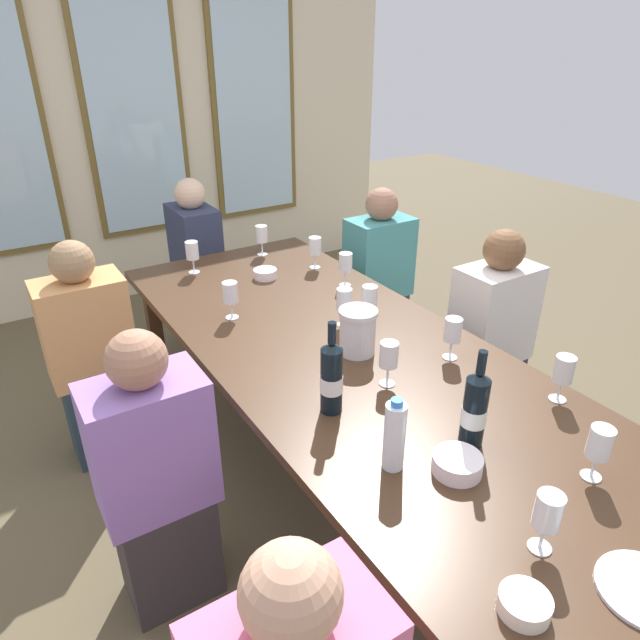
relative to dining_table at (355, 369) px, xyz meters
The scene contains 27 objects.
ground_plane 0.68m from the dining_table, ahead, with size 12.00×12.00×0.00m, color brown.
back_wall_with_windows 2.89m from the dining_table, 90.00° to the left, with size 4.27×0.10×2.90m.
dining_table is the anchor object (origin of this frame).
metal_pitcher 0.16m from the dining_table, 44.32° to the left, with size 0.16×0.16×0.19m.
wine_bottle_0 0.66m from the dining_table, 90.55° to the right, with size 0.08×0.08×0.34m.
wine_bottle_1 0.42m from the dining_table, 138.34° to the right, with size 0.08×0.08×0.34m.
tasting_bowl_0 0.72m from the dining_table, 100.73° to the right, with size 0.15×0.15×0.05m, color white.
tasting_bowl_1 1.16m from the dining_table, 106.57° to the right, with size 0.12×0.12×0.04m, color white.
tasting_bowl_2 0.92m from the dining_table, 85.59° to the left, with size 0.12×0.12×0.05m, color white.
water_bottle 0.67m from the dining_table, 115.64° to the right, with size 0.06×0.06×0.24m.
wine_glass_0 1.22m from the dining_table, 100.45° to the left, with size 0.07×0.07×0.17m.
wine_glass_1 1.27m from the dining_table, 80.01° to the left, with size 0.07×0.07×0.17m.
wine_glass_2 0.33m from the dining_table, 65.26° to the left, with size 0.07×0.07×0.17m.
wine_glass_3 0.73m from the dining_table, 58.72° to the left, with size 0.07×0.07×0.17m.
wine_glass_4 0.78m from the dining_table, 55.36° to the right, with size 0.07×0.07×0.17m.
wine_glass_5 1.04m from the dining_table, 98.72° to the right, with size 0.07×0.07×0.17m.
wine_glass_6 0.96m from the dining_table, 78.89° to the right, with size 0.07×0.07×0.17m.
wine_glass_7 0.67m from the dining_table, 115.19° to the left, with size 0.07×0.07×0.17m.
wine_glass_8 0.29m from the dining_table, 94.14° to the right, with size 0.07×0.07×0.17m.
wine_glass_9 0.99m from the dining_table, 67.69° to the left, with size 0.07×0.07×0.17m.
wine_glass_10 0.41m from the dining_table, 33.66° to the right, with size 0.07×0.07×0.17m.
wine_glass_11 0.36m from the dining_table, 43.57° to the left, with size 0.07×0.07×0.17m.
seated_person_0 0.86m from the dining_table, behind, with size 0.38×0.24×1.11m.
seated_person_1 0.86m from the dining_table, ahead, with size 0.38×0.24×1.11m.
seated_person_4 1.26m from the dining_table, 132.39° to the left, with size 0.38×0.24×1.11m.
seated_person_5 1.27m from the dining_table, 47.96° to the left, with size 0.38×0.24×1.11m.
seated_person_6 1.77m from the dining_table, 90.00° to the left, with size 0.24×0.38×1.11m.
Camera 1 is at (-1.16, -1.57, 1.89)m, focal length 31.68 mm.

